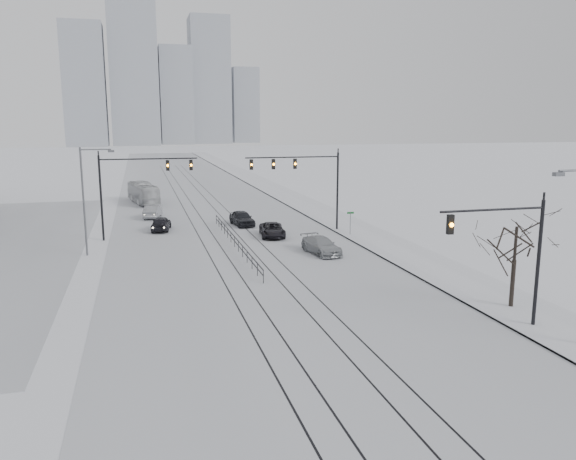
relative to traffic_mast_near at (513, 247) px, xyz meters
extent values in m
plane|color=white|center=(-10.79, -6.00, -4.56)|extent=(500.00, 500.00, 0.00)
cube|color=silver|center=(-10.79, 54.00, -4.55)|extent=(22.00, 260.00, 0.02)
cube|color=silver|center=(2.71, 54.00, -4.48)|extent=(5.00, 260.00, 0.16)
cube|color=gray|center=(0.26, 54.00, -4.50)|extent=(0.10, 260.00, 0.12)
cube|color=silver|center=(-30.79, 29.00, -4.55)|extent=(14.00, 60.00, 0.03)
cube|color=black|center=(-13.39, 34.00, -4.54)|extent=(0.10, 180.00, 0.01)
cube|color=black|center=(-11.99, 34.00, -4.54)|extent=(0.10, 180.00, 0.01)
cube|color=black|center=(-9.59, 34.00, -4.54)|extent=(0.10, 180.00, 0.01)
cube|color=black|center=(-8.19, 34.00, -4.54)|extent=(0.10, 180.00, 0.01)
cube|color=#949AA3|center=(-40.79, 254.00, 22.94)|extent=(18.00, 18.00, 55.00)
cube|color=#949AA3|center=(-18.79, 262.00, 31.44)|extent=(22.00, 22.00, 72.00)
cube|color=#949AA3|center=(1.21, 270.00, 19.44)|extent=(16.00, 16.00, 48.00)
cube|color=#949AA3|center=(19.21, 278.00, 27.44)|extent=(20.00, 20.00, 64.00)
cube|color=#949AA3|center=(39.21, 286.00, 15.44)|extent=(14.00, 14.00, 40.00)
cylinder|color=black|center=(1.61, 0.00, -1.06)|extent=(0.20, 0.20, 7.00)
cylinder|color=black|center=(-1.39, 0.00, 2.04)|extent=(6.00, 0.12, 0.12)
cube|color=black|center=(-3.79, 0.00, 1.39)|extent=(0.32, 0.24, 1.00)
sphere|color=orange|center=(-3.79, -0.14, 1.39)|extent=(0.22, 0.22, 0.22)
cylinder|color=black|center=(0.71, 29.00, -0.56)|extent=(0.20, 0.20, 8.00)
cylinder|color=black|center=(-4.04, 29.00, 3.04)|extent=(9.50, 0.12, 0.12)
cube|color=black|center=(-8.19, 29.00, 2.39)|extent=(0.32, 0.24, 1.00)
sphere|color=orange|center=(-8.19, 28.86, 2.39)|extent=(0.22, 0.22, 0.22)
cube|color=black|center=(-5.99, 29.00, 2.39)|extent=(0.32, 0.24, 1.00)
sphere|color=orange|center=(-5.99, 28.86, 2.39)|extent=(0.22, 0.22, 0.22)
cube|color=black|center=(-3.79, 29.00, 2.39)|extent=(0.32, 0.24, 1.00)
sphere|color=orange|center=(-3.79, 28.86, 2.39)|extent=(0.22, 0.22, 0.22)
cylinder|color=black|center=(-22.29, 30.00, -0.56)|extent=(0.20, 0.20, 8.00)
cylinder|color=black|center=(-17.79, 30.00, 3.04)|extent=(9.00, 0.12, 0.12)
cube|color=black|center=(-13.89, 30.00, 2.39)|extent=(0.32, 0.24, 1.00)
sphere|color=orange|center=(-13.89, 29.86, 2.39)|extent=(0.22, 0.22, 0.22)
cube|color=black|center=(-16.09, 30.00, 2.39)|extent=(0.32, 0.24, 1.00)
sphere|color=orange|center=(-16.09, 29.86, 2.39)|extent=(0.22, 0.22, 0.22)
cube|color=#595B60|center=(-0.19, -3.00, 4.09)|extent=(0.50, 0.25, 0.18)
cylinder|color=#595B60|center=(-23.29, 24.00, -0.06)|extent=(0.16, 0.16, 9.00)
cylinder|color=#595B60|center=(-22.09, 24.00, 4.24)|extent=(2.40, 0.10, 0.10)
cube|color=#595B60|center=(-20.89, 24.00, 4.09)|extent=(0.50, 0.25, 0.18)
cylinder|color=black|center=(2.41, 3.00, -3.06)|extent=(0.26, 0.26, 3.00)
cylinder|color=black|center=(2.41, 3.00, -0.81)|extent=(0.18, 0.18, 2.50)
cube|color=black|center=(-10.79, 24.00, -3.61)|extent=(0.06, 24.00, 0.06)
cube|color=black|center=(-10.79, 24.00, -4.01)|extent=(0.06, 24.00, 0.06)
cylinder|color=#595B60|center=(1.01, 26.00, -3.36)|extent=(0.06, 0.06, 2.40)
cube|color=#0C4C19|center=(1.01, 26.00, -2.26)|extent=(0.70, 0.04, 0.18)
imported|color=black|center=(-16.82, 33.58, -3.82)|extent=(2.44, 4.59, 1.49)
imported|color=gray|center=(-17.43, 41.85, -3.83)|extent=(2.42, 4.69, 1.47)
imported|color=black|center=(-6.48, 27.57, -3.89)|extent=(2.83, 5.09, 1.35)
imported|color=#9DA0A4|center=(-4.12, 19.47, -3.86)|extent=(2.77, 5.13, 1.41)
imported|color=black|center=(-8.23, 34.35, -3.77)|extent=(2.45, 4.83, 1.58)
imported|color=silver|center=(-18.34, 54.54, -3.16)|extent=(4.30, 10.35, 2.81)
camera|label=1|loc=(-18.76, -24.62, 6.42)|focal=35.00mm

